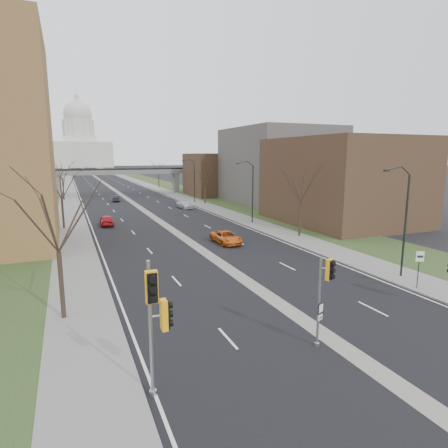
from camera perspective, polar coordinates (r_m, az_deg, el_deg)
ground at (r=21.57m, az=15.65°, el=-16.35°), size 700.00×700.00×0.00m
road_surface at (r=165.62m, az=-18.66°, el=6.57°), size 20.00×600.00×0.01m
median_strip at (r=165.62m, az=-18.66°, el=6.57°), size 1.20×600.00×0.02m
sidewalk_right at (r=166.94m, az=-14.53°, el=6.83°), size 4.00×600.00×0.12m
sidewalk_left at (r=165.16m, az=-22.83°, el=6.31°), size 4.00×600.00×0.12m
grass_verge_right at (r=167.92m, az=-12.49°, el=6.93°), size 8.00×600.00×0.10m
grass_verge_left at (r=165.25m, az=-24.92°, el=6.16°), size 8.00×600.00×0.10m
commercial_block_near at (r=56.31m, az=17.50°, el=6.31°), size 16.00×20.00×12.00m
commercial_block_mid at (r=78.12m, az=8.34°, el=8.79°), size 18.00×22.00×15.00m
commercial_block_far at (r=91.67m, az=-0.83°, el=7.56°), size 14.00×14.00×10.00m
pedestrian_bridge at (r=95.79m, az=-15.54°, el=7.22°), size 34.00×3.00×6.45m
capitol at (r=335.23m, az=-21.15°, el=11.28°), size 48.00×42.00×55.75m
streetlight_near at (r=31.41m, az=25.30°, el=4.64°), size 2.61×0.20×8.70m
streetlight_mid at (r=52.42m, az=3.63°, el=7.54°), size 2.61×0.20×8.70m
streetlight_far at (r=76.56m, az=-5.15°, el=8.42°), size 2.61×0.20×8.70m
tree_left_a at (r=23.08m, az=-24.34°, el=2.17°), size 7.20×7.20×9.40m
tree_left_b at (r=52.99m, az=-23.66°, el=5.93°), size 6.75×6.75×8.81m
tree_left_c at (r=86.92m, az=-23.51°, el=7.90°), size 7.65×7.65×9.99m
tree_right_a at (r=44.83m, az=11.69°, el=6.45°), size 7.20×7.20×9.40m
tree_right_b at (r=74.42m, az=-2.94°, el=7.52°), size 6.30×6.30×8.22m
tree_right_c at (r=112.79m, az=-9.98°, el=8.98°), size 7.65×7.65×9.99m
signal_pole_left at (r=15.00m, az=-10.27°, el=-12.81°), size 1.01×0.99×5.66m
signal_pole_median at (r=19.20m, az=15.09°, el=-9.12°), size 0.69×0.78×4.69m
speed_limit_sign at (r=30.30m, az=27.58°, el=-5.27°), size 0.56×0.25×2.73m
car_left_near at (r=54.22m, az=-17.44°, el=0.56°), size 1.89×4.36×1.47m
car_left_far at (r=82.15m, az=-16.13°, el=3.77°), size 1.82×3.97×1.26m
car_right_near at (r=41.31m, az=0.32°, el=-2.02°), size 2.36×4.93×1.36m
car_right_mid at (r=69.02m, az=-6.04°, el=2.97°), size 2.49×4.93×1.37m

